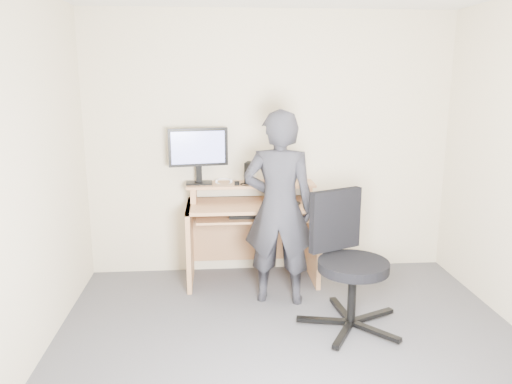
{
  "coord_description": "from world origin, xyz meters",
  "views": [
    {
      "loc": [
        -0.53,
        -3.0,
        1.88
      ],
      "look_at": [
        -0.2,
        1.05,
        0.95
      ],
      "focal_mm": 35.0,
      "sensor_mm": 36.0,
      "label": 1
    }
  ],
  "objects": [
    {
      "name": "keyboard",
      "position": [
        -0.19,
        1.36,
        0.67
      ],
      "size": [
        0.46,
        0.19,
        0.03
      ],
      "primitive_type": "cube",
      "rotation": [
        0.0,
        0.0,
        -0.02
      ],
      "color": "black",
      "rests_on": "desk"
    },
    {
      "name": "external_drive",
      "position": [
        -0.21,
        1.6,
        1.01
      ],
      "size": [
        0.1,
        0.14,
        0.2
      ],
      "primitive_type": "cube",
      "rotation": [
        0.0,
        0.0,
        -0.3
      ],
      "color": "black",
      "rests_on": "desk"
    },
    {
      "name": "office_chair",
      "position": [
        0.46,
        0.53,
        0.56
      ],
      "size": [
        0.81,
        0.79,
        1.02
      ],
      "rotation": [
        0.0,
        0.0,
        0.42
      ],
      "color": "black",
      "rests_on": "ground"
    },
    {
      "name": "mouse",
      "position": [
        0.19,
        1.35,
        0.77
      ],
      "size": [
        0.11,
        0.08,
        0.04
      ],
      "primitive_type": "ellipsoid",
      "rotation": [
        0.0,
        0.0,
        -0.13
      ],
      "color": "black",
      "rests_on": "desk"
    },
    {
      "name": "headphones",
      "position": [
        -0.45,
        1.65,
        0.92
      ],
      "size": [
        0.17,
        0.17,
        0.06
      ],
      "primitive_type": "torus",
      "rotation": [
        0.26,
        0.0,
        0.13
      ],
      "color": "silver",
      "rests_on": "desk"
    },
    {
      "name": "travel_mug",
      "position": [
        -0.18,
        1.59,
        0.99
      ],
      "size": [
        0.09,
        0.09,
        0.17
      ],
      "primitive_type": "cylinder",
      "rotation": [
        0.0,
        0.0,
        -0.22
      ],
      "color": "silver",
      "rests_on": "desk"
    },
    {
      "name": "smartphone",
      "position": [
        0.08,
        1.59,
        0.92
      ],
      "size": [
        0.09,
        0.14,
        0.01
      ],
      "primitive_type": "cube",
      "rotation": [
        0.0,
        0.0,
        0.2
      ],
      "color": "black",
      "rests_on": "desk"
    },
    {
      "name": "desk",
      "position": [
        -0.2,
        1.53,
        0.55
      ],
      "size": [
        1.2,
        0.6,
        0.91
      ],
      "color": "tan",
      "rests_on": "ground"
    },
    {
      "name": "charger",
      "position": [
        -0.34,
        1.52,
        0.93
      ],
      "size": [
        0.05,
        0.04,
        0.03
      ],
      "primitive_type": "cube",
      "rotation": [
        0.0,
        0.0,
        -0.01
      ],
      "color": "black",
      "rests_on": "desk"
    },
    {
      "name": "person",
      "position": [
        -0.01,
        0.99,
        0.82
      ],
      "size": [
        0.66,
        0.5,
        1.64
      ],
      "primitive_type": "imported",
      "rotation": [
        0.0,
        0.0,
        2.94
      ],
      "color": "black",
      "rests_on": "ground"
    },
    {
      "name": "back_wall",
      "position": [
        0.0,
        1.75,
        1.25
      ],
      "size": [
        3.5,
        0.02,
        2.5
      ],
      "primitive_type": "cube",
      "color": "beige",
      "rests_on": "ground"
    },
    {
      "name": "monitor",
      "position": [
        -0.69,
        1.61,
        1.22
      ],
      "size": [
        0.55,
        0.15,
        0.52
      ],
      "rotation": [
        0.0,
        0.0,
        0.18
      ],
      "color": "black",
      "rests_on": "desk"
    },
    {
      "name": "ground",
      "position": [
        0.0,
        0.0,
        0.0
      ],
      "size": [
        3.5,
        3.5,
        0.0
      ],
      "primitive_type": "plane",
      "color": "#505055",
      "rests_on": "ground"
    }
  ]
}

